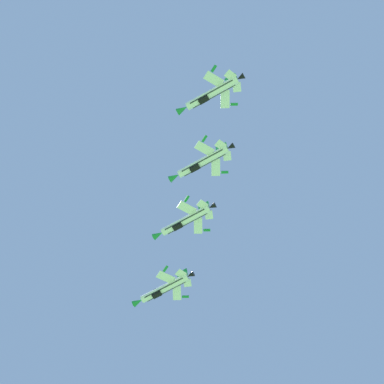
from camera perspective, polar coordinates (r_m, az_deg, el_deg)
fighter_jet_lead at (r=174.65m, az=-2.14°, el=-7.30°), size 15.71×10.17×4.37m
fighter_jet_left_wing at (r=169.32m, az=-0.56°, el=-2.19°), size 15.71×10.24×4.38m
fighter_jet_right_wing at (r=163.58m, az=0.76°, el=2.26°), size 15.71×10.21×4.38m
fighter_jet_left_outer at (r=159.54m, az=1.44°, el=7.42°), size 15.71×10.11×4.48m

